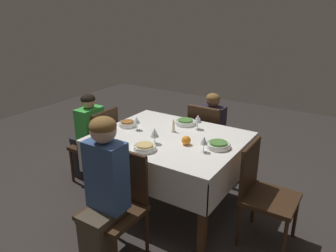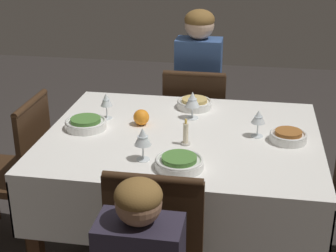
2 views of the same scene
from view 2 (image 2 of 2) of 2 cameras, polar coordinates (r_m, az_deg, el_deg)
dining_table at (r=2.64m, az=1.58°, el=-2.77°), size 1.37×1.12×0.76m
chair_north at (r=3.45m, az=3.06°, el=0.29°), size 0.43×0.43×0.89m
chair_west at (r=3.00m, az=-16.53°, el=-4.26°), size 0.43×0.43×0.89m
person_adult_denim at (r=3.52m, az=3.43°, el=4.29°), size 0.30×0.34×1.23m
bowl_north at (r=2.94m, az=2.96°, el=2.53°), size 0.20×0.20×0.06m
wine_glass_north at (r=2.76m, az=2.73°, el=2.89°), size 0.08×0.08×0.15m
bowl_south at (r=2.25m, az=1.25°, el=-4.04°), size 0.21×0.21×0.06m
wine_glass_south at (r=2.29m, az=-2.82°, el=-1.30°), size 0.08×0.08×0.15m
bowl_east at (r=2.57m, az=13.18°, el=-1.12°), size 0.18×0.18×0.06m
wine_glass_east at (r=2.57m, az=9.98°, el=0.90°), size 0.07×0.07×0.14m
bowl_west at (r=2.69m, az=-9.10°, el=0.30°), size 0.22×0.22×0.06m
wine_glass_west at (r=2.78m, az=-6.86°, el=2.81°), size 0.06×0.06×0.14m
candle_centerpiece at (r=2.46m, az=1.97°, el=-1.02°), size 0.05×0.05×0.13m
orange_fruit at (r=2.70m, az=-2.98°, el=0.98°), size 0.08×0.08×0.08m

